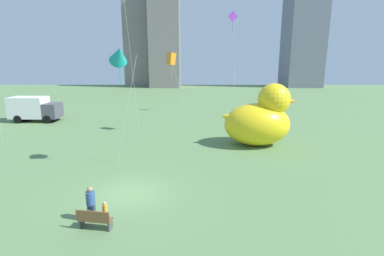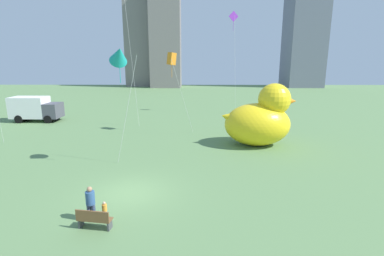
# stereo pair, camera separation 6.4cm
# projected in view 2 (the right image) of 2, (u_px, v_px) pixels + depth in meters

# --- Properties ---
(ground_plane) EXTENTS (140.00, 140.00, 0.00)m
(ground_plane) POSITION_uv_depth(u_px,v_px,m) (130.00, 193.00, 15.54)
(ground_plane) COLOR #5D814F
(park_bench) EXTENTS (1.51, 0.66, 0.90)m
(park_bench) POSITION_uv_depth(u_px,v_px,m) (94.00, 219.00, 12.16)
(park_bench) COLOR brown
(park_bench) RESTS_ON ground
(person_adult) EXTENTS (0.40, 0.40, 1.62)m
(person_adult) POSITION_uv_depth(u_px,v_px,m) (91.00, 202.00, 12.72)
(person_adult) COLOR #38476B
(person_adult) RESTS_ON ground
(person_child) EXTENTS (0.22, 0.22, 0.90)m
(person_child) POSITION_uv_depth(u_px,v_px,m) (105.00, 210.00, 12.82)
(person_child) COLOR silver
(person_child) RESTS_ON ground
(giant_inflatable_duck) EXTENTS (6.22, 3.99, 5.16)m
(giant_inflatable_duck) POSITION_uv_depth(u_px,v_px,m) (260.00, 119.00, 23.94)
(giant_inflatable_duck) COLOR yellow
(giant_inflatable_duck) RESTS_ON ground
(box_truck) EXTENTS (5.47, 2.43, 2.85)m
(box_truck) POSITION_uv_depth(u_px,v_px,m) (35.00, 109.00, 33.54)
(box_truck) COLOR white
(box_truck) RESTS_ON ground
(city_skyline) EXTENTS (51.42, 11.99, 35.52)m
(city_skyline) POSITION_uv_depth(u_px,v_px,m) (221.00, 26.00, 75.55)
(city_skyline) COLOR gray
(city_skyline) RESTS_ON ground
(kite_orange) EXTENTS (2.50, 2.48, 7.68)m
(kite_orange) POSITION_uv_depth(u_px,v_px,m) (172.00, 59.00, 26.74)
(kite_orange) COLOR silver
(kite_orange) RESTS_ON ground
(kite_teal) EXTENTS (1.77, 1.88, 8.05)m
(kite_teal) POSITION_uv_depth(u_px,v_px,m) (119.00, 55.00, 17.60)
(kite_teal) COLOR silver
(kite_teal) RESTS_ON ground
(kite_purple) EXTENTS (1.27, 0.88, 12.84)m
(kite_purple) POSITION_uv_depth(u_px,v_px,m) (234.00, 21.00, 35.75)
(kite_purple) COLOR silver
(kite_purple) RESTS_ON ground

